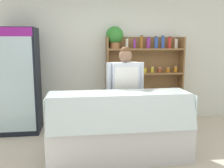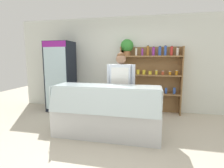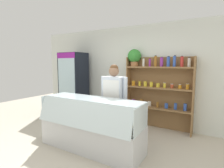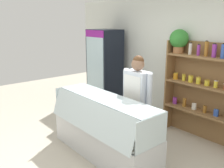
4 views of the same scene
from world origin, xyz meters
name	(u,v)px [view 4 (image 4 of 4)]	position (x,y,z in m)	size (l,w,h in m)	color
ground_plane	(104,161)	(0.00, 0.00, 0.00)	(12.00, 12.00, 0.00)	beige
back_wall	(184,65)	(0.00, 2.07, 1.35)	(6.80, 0.10, 2.70)	silver
drinks_fridge	(105,71)	(-1.88, 1.53, 1.00)	(0.73, 0.62, 2.00)	black
shelving_unit	(201,77)	(0.50, 1.88, 1.22)	(1.66, 0.36, 2.05)	olive
deli_display_case	(104,137)	(-0.17, 0.13, 0.31)	(2.09, 0.72, 1.01)	silver
shop_clerk	(137,95)	(0.02, 0.71, 0.98)	(0.64, 0.25, 1.66)	#383D51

